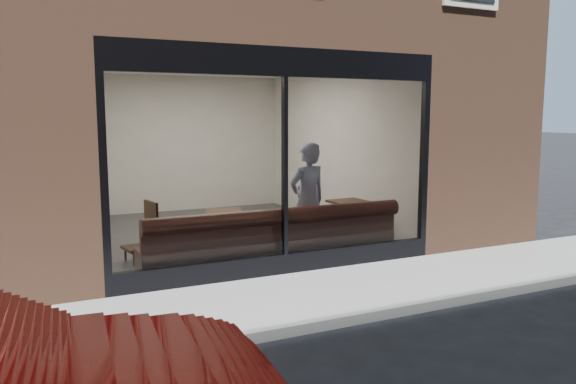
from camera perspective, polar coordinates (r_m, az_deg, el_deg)
name	(u,v)px	position (r m, az deg, el deg)	size (l,w,h in m)	color
ground	(362,320)	(6.48, 7.56, -12.79)	(120.00, 120.00, 0.00)	black
sidewalk_near	(320,294)	(7.29, 3.22, -10.32)	(40.00, 2.00, 0.01)	gray
kerb_near	(365,317)	(6.42, 7.82, -12.43)	(40.00, 0.10, 0.12)	gray
host_building_pier_left	(0,148)	(13.10, -27.24, 4.01)	(2.50, 12.00, 3.20)	brown
host_building_pier_right	(318,141)	(14.89, 3.07, 5.21)	(2.50, 12.00, 3.20)	brown
host_building_backfill	(151,139)	(16.43, -13.71, 5.25)	(5.00, 6.00, 3.20)	brown
cafe_floor	(220,234)	(10.85, -6.95, -4.23)	(6.00, 6.00, 0.00)	#2D2D30
cafe_ceiling	(217,65)	(10.65, -7.24, 12.69)	(6.00, 6.00, 0.00)	white
cafe_wall_back	(178,144)	(13.50, -11.10, 4.81)	(5.00, 5.00, 0.00)	beige
cafe_wall_left	(78,155)	(10.14, -20.60, 3.50)	(6.00, 6.00, 0.00)	beige
cafe_wall_right	(333,148)	(11.66, 4.64, 4.48)	(6.00, 6.00, 0.00)	beige
storefront_kick	(285,264)	(8.15, -0.33, -7.30)	(5.00, 0.10, 0.30)	black
storefront_header	(285,62)	(7.90, -0.34, 13.09)	(5.00, 0.10, 0.40)	black
storefront_mullion	(285,167)	(7.90, -0.33, 2.55)	(0.06, 0.10, 2.50)	black
storefront_glass	(286,167)	(7.87, -0.24, 2.54)	(4.80, 4.80, 0.00)	white
banquette	(274,253)	(8.48, -1.48, -6.17)	(4.00, 0.55, 0.45)	#381814
person	(308,201)	(8.92, 2.00, -0.90)	(0.67, 0.44, 1.85)	#9DACD4
cafe_table_left	(224,212)	(9.06, -6.51, -1.99)	(0.55, 0.55, 0.04)	black
cafe_table_right	(349,202)	(10.05, 6.25, -1.01)	(0.63, 0.63, 0.04)	black
cafe_chair_left	(141,248)	(9.02, -14.74, -5.48)	(0.47, 0.47, 0.05)	black
cafe_chair_right	(301,226)	(10.37, 1.30, -3.50)	(0.42, 0.42, 0.04)	black
wall_poster	(85,153)	(9.31, -19.94, 3.79)	(0.02, 0.57, 0.75)	white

